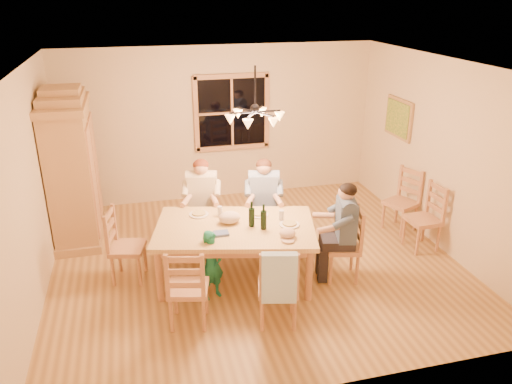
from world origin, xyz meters
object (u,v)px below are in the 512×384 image
object	(u,v)px
chair_end_right	(342,257)
adult_plaid_man	(264,192)
wine_bottle_b	(264,217)
chair_spare_front	(421,229)
child	(212,265)
chair_near_left	(189,300)
chair_far_left	(203,226)
adult_woman	(202,192)
armoire	(73,171)
chair_near_right	(278,299)
chair_spare_back	(400,212)
wine_bottle_a	(252,214)
chair_far_right	(264,225)
dining_table	(235,233)
chair_end_left	(129,258)
adult_slate_man	(345,220)
chandelier	(255,116)

from	to	relation	value
chair_end_right	adult_plaid_man	world-z (taller)	adult_plaid_man
wine_bottle_b	chair_spare_front	bearing A→B (deg)	6.97
adult_plaid_man	child	size ratio (longest dim) A/B	0.97
chair_near_left	chair_end_right	bearing A→B (deg)	26.57
chair_far_left	adult_woman	distance (m)	0.54
armoire	wine_bottle_b	distance (m)	3.09
chair_near_right	adult_woman	xyz separation A→B (m)	(-0.53, 2.08, 0.54)
adult_woman	chair_spare_back	distance (m)	3.13
adult_woman	chair_spare_back	xyz separation A→B (m)	(3.07, -0.27, -0.54)
adult_woman	wine_bottle_b	xyz separation A→B (m)	(0.60, -1.20, 0.08)
adult_plaid_man	wine_bottle_a	xyz separation A→B (m)	(-0.39, -0.88, 0.08)
chair_far_right	dining_table	bearing A→B (deg)	67.62
chair_end_left	chair_far_left	bearing A→B (deg)	136.74
adult_slate_man	wine_bottle_b	distance (m)	1.04
chair_near_right	child	bearing A→B (deg)	146.55
chair_spare_back	adult_slate_man	bearing A→B (deg)	103.27
chair_spare_back	chair_near_right	bearing A→B (deg)	101.65
dining_table	adult_plaid_man	size ratio (longest dim) A/B	2.56
chair_spare_back	adult_woman	bearing A→B (deg)	61.19
wine_bottle_a	chair_spare_front	bearing A→B (deg)	4.13
chair_end_left	child	distance (m)	1.21
chair_spare_front	adult_woman	bearing A→B (deg)	71.00
wine_bottle_a	chair_far_left	bearing A→B (deg)	113.60
chair_far_right	chair_near_right	distance (m)	1.90
wine_bottle_b	child	world-z (taller)	wine_bottle_b
chair_near_right	chair_end_left	distance (m)	2.12
chair_near_left	dining_table	bearing A→B (deg)	62.10
chair_end_left	chair_near_right	bearing A→B (deg)	63.43
chandelier	chair_near_left	size ratio (longest dim) A/B	0.78
chair_far_left	child	world-z (taller)	chair_far_left
adult_woman	child	xyz separation A→B (m)	(-0.10, -1.40, -0.39)
chandelier	chair_end_left	size ratio (longest dim) A/B	0.78
wine_bottle_b	chair_near_left	bearing A→B (deg)	-148.32
chair_far_left	adult_plaid_man	world-z (taller)	adult_plaid_man
chair_far_left	chair_near_right	bearing A→B (deg)	117.90
dining_table	wine_bottle_b	xyz separation A→B (m)	(0.33, -0.16, 0.26)
chair_near_right	chair_far_left	bearing A→B (deg)	117.90
armoire	dining_table	size ratio (longest dim) A/B	1.03
adult_plaid_man	wine_bottle_b	world-z (taller)	adult_plaid_man
chair_near_left	adult_plaid_man	size ratio (longest dim) A/B	1.13
armoire	chair_far_left	distance (m)	2.09
wine_bottle_b	wine_bottle_a	bearing A→B (deg)	137.56
chandelier	chair_spare_front	distance (m)	3.03
chair_far_left	wine_bottle_a	world-z (taller)	wine_bottle_a
chair_far_left	armoire	bearing A→B (deg)	-8.83
chair_far_right	chair_far_left	bearing A→B (deg)	-0.00
wine_bottle_a	chair_near_left	bearing A→B (deg)	-140.42
chair_end_left	child	world-z (taller)	chair_end_left
chandelier	dining_table	world-z (taller)	chandelier
chair_far_left	child	xyz separation A→B (m)	(-0.10, -1.40, 0.15)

